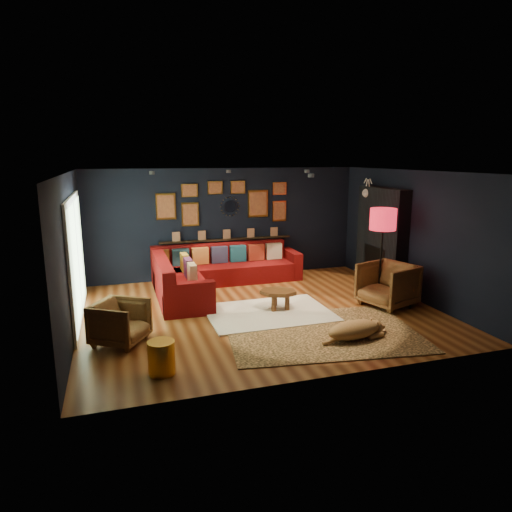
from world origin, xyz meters
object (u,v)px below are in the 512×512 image
object	(u,v)px
orange_chair	(403,283)
floor_lamp	(383,223)
sectional	(209,274)
coffee_table	(278,294)
armchair_right	(388,283)
armchair_left	(120,320)
dog	(354,326)
pouf	(189,302)
gold_stool	(162,358)

from	to	relation	value
orange_chair	floor_lamp	size ratio (longest dim) A/B	0.41
sectional	floor_lamp	xyz separation A→B (m)	(3.11, -1.86, 1.27)
coffee_table	armchair_right	size ratio (longest dim) A/B	0.93
armchair_left	dog	world-z (taller)	armchair_left
armchair_right	dog	size ratio (longest dim) A/B	0.73
armchair_left	orange_chair	bearing A→B (deg)	-54.28
armchair_left	armchair_right	distance (m)	5.01
floor_lamp	pouf	bearing A→B (deg)	173.86
armchair_right	dog	xyz separation A→B (m)	(-1.45, -1.31, -0.25)
pouf	floor_lamp	bearing A→B (deg)	-6.14
sectional	pouf	size ratio (longest dim) A/B	6.26
orange_chair	armchair_left	bearing A→B (deg)	-146.63
pouf	armchair_right	size ratio (longest dim) A/B	0.58
armchair_left	dog	bearing A→B (deg)	-72.77
dog	pouf	bearing A→B (deg)	130.70
sectional	gold_stool	xyz separation A→B (m)	(-1.43, -3.80, -0.09)
orange_chair	gold_stool	bearing A→B (deg)	-132.32
sectional	orange_chair	xyz separation A→B (m)	(3.40, -2.25, 0.13)
orange_chair	armchair_right	bearing A→B (deg)	-156.17
pouf	orange_chair	xyz separation A→B (m)	(4.08, -0.80, 0.24)
armchair_right	dog	distance (m)	1.97
armchair_right	floor_lamp	distance (m)	1.18
floor_lamp	dog	bearing A→B (deg)	-131.93
sectional	armchair_left	size ratio (longest dim) A/B	4.52
armchair_left	gold_stool	distance (m)	1.33
pouf	dog	xyz separation A→B (m)	(2.30, -2.08, 0.01)
gold_stool	armchair_right	bearing A→B (deg)	19.37
pouf	armchair_right	bearing A→B (deg)	-11.59
coffee_table	armchair_left	size ratio (longest dim) A/B	1.15
armchair_left	orange_chair	world-z (taller)	orange_chair
dog	gold_stool	bearing A→B (deg)	177.89
floor_lamp	orange_chair	bearing A→B (deg)	-54.55
pouf	floor_lamp	size ratio (longest dim) A/B	0.29
floor_lamp	dog	distance (m)	2.63
armchair_right	orange_chair	bearing A→B (deg)	65.50
sectional	dog	world-z (taller)	sectional
orange_chair	floor_lamp	distance (m)	1.24
gold_stool	pouf	bearing A→B (deg)	72.36
armchair_right	floor_lamp	world-z (taller)	floor_lamp
armchair_right	pouf	bearing A→B (deg)	-119.99
coffee_table	orange_chair	distance (m)	2.48
armchair_right	floor_lamp	bearing A→B (deg)	153.69
armchair_left	dog	xyz separation A→B (m)	(3.55, -0.95, -0.16)
armchair_right	coffee_table	bearing A→B (deg)	-119.25
coffee_table	dog	distance (m)	1.84
pouf	armchair_right	xyz separation A→B (m)	(3.75, -0.77, 0.26)
coffee_table	armchair_left	bearing A→B (deg)	-165.29
sectional	orange_chair	size ratio (longest dim) A/B	4.40
dog	armchair_right	bearing A→B (deg)	34.91
coffee_table	gold_stool	bearing A→B (deg)	-140.29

